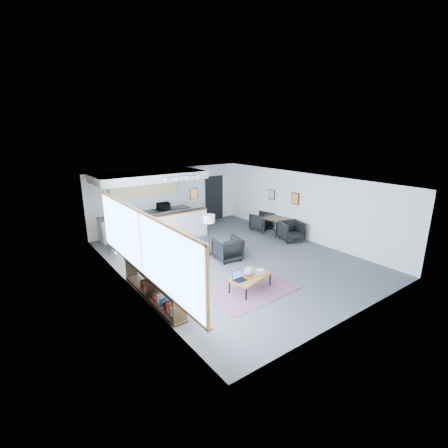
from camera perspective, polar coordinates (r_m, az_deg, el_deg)
room at (r=10.60m, az=1.35°, el=0.57°), size 7.02×9.02×2.62m
window at (r=8.17m, az=-14.31°, el=-3.64°), size 0.10×5.95×1.66m
console at (r=8.54m, az=-12.37°, el=-10.87°), size 0.35×3.00×0.80m
kitchenette at (r=13.13m, az=-12.81°, el=3.58°), size 4.20×1.96×2.60m
doorway at (r=15.45m, az=-1.86°, el=4.70°), size 1.10×0.12×2.15m
track_light at (r=11.85m, az=-7.46°, el=8.17°), size 1.60×0.07×0.15m
wall_art_lower at (r=13.15m, az=12.40°, el=4.40°), size 0.03×0.38×0.48m
wall_art_upper at (r=14.03m, az=8.43°, el=5.13°), size 0.03×0.34×0.44m
kilim_rug at (r=9.00m, az=4.61°, el=-11.32°), size 2.52×1.78×0.01m
coffee_table at (r=8.84m, az=4.67°, el=-9.28°), size 1.31×0.90×0.39m
laptop at (r=8.58m, az=2.55°, el=-9.34°), size 0.34×0.28×0.23m
ceramic_pot at (r=8.80m, az=4.46°, el=-8.27°), size 0.25×0.25×0.25m
book_stack at (r=9.06m, az=6.33°, el=-8.21°), size 0.29×0.24×0.08m
coaster at (r=8.73m, az=6.16°, el=-9.43°), size 0.10×0.10×0.01m
armchair_left at (r=10.93m, az=-8.07°, el=-4.18°), size 0.92×0.88×0.76m
armchair_right at (r=10.74m, az=0.61°, el=-4.17°), size 0.90×0.85×0.84m
floor_lamp at (r=10.96m, az=-2.65°, el=0.69°), size 0.48×0.48×1.41m
dining_table at (r=13.40m, az=9.04°, el=0.80°), size 0.89×0.89×0.71m
dining_chair_near at (r=12.85m, az=11.71°, el=-1.33°), size 0.85×0.82×0.72m
dining_chair_far at (r=14.04m, az=6.64°, el=0.37°), size 0.82×0.78×0.70m
microwave at (r=13.88m, az=-10.63°, el=3.23°), size 0.55×0.34×0.35m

